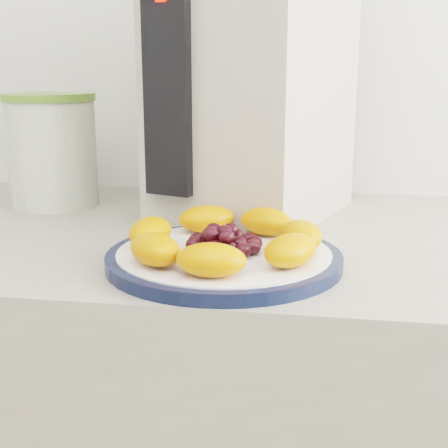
# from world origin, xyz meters

# --- Properties ---
(plate_rim) EXTENTS (0.28, 0.28, 0.01)m
(plate_rim) POSITION_xyz_m (0.12, 1.04, 0.91)
(plate_rim) COLOR #0E1632
(plate_rim) RESTS_ON counter
(plate_face) EXTENTS (0.25, 0.25, 0.02)m
(plate_face) POSITION_xyz_m (0.12, 1.04, 0.91)
(plate_face) COLOR white
(plate_face) RESTS_ON counter
(canister) EXTENTS (0.19, 0.19, 0.17)m
(canister) POSITION_xyz_m (-0.22, 1.32, 0.99)
(canister) COLOR #445D15
(canister) RESTS_ON counter
(canister_lid) EXTENTS (0.19, 0.19, 0.01)m
(canister_lid) POSITION_xyz_m (-0.22, 1.32, 1.08)
(canister_lid) COLOR olive
(canister_lid) RESTS_ON canister
(appliance_body) EXTENTS (0.31, 0.37, 0.39)m
(appliance_body) POSITION_xyz_m (0.13, 1.31, 1.09)
(appliance_body) COLOR #B2AA9B
(appliance_body) RESTS_ON counter
(appliance_panel) EXTENTS (0.07, 0.04, 0.29)m
(appliance_panel) POSITION_xyz_m (0.02, 1.17, 1.10)
(appliance_panel) COLOR black
(appliance_panel) RESTS_ON appliance_body
(fruit_plate) EXTENTS (0.24, 0.24, 0.04)m
(fruit_plate) POSITION_xyz_m (0.12, 1.04, 0.93)
(fruit_plate) COLOR orange
(fruit_plate) RESTS_ON plate_face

